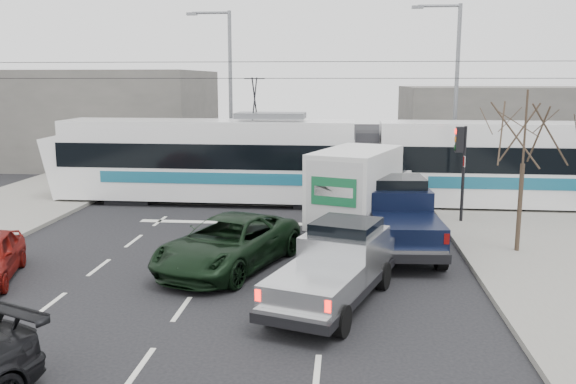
# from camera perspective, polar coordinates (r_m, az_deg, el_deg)

# --- Properties ---
(ground) EXTENTS (120.00, 120.00, 0.00)m
(ground) POSITION_cam_1_polar(r_m,az_deg,el_deg) (17.61, -1.94, -7.53)
(ground) COLOR black
(ground) RESTS_ON ground
(rails) EXTENTS (60.00, 1.60, 0.03)m
(rails) POSITION_cam_1_polar(r_m,az_deg,el_deg) (27.25, 0.72, -1.03)
(rails) COLOR #33302D
(rails) RESTS_ON ground
(building_left) EXTENTS (14.00, 10.00, 6.00)m
(building_left) POSITION_cam_1_polar(r_m,az_deg,el_deg) (41.93, -17.43, 6.65)
(building_left) COLOR slate
(building_left) RESTS_ON ground
(building_right) EXTENTS (12.00, 10.00, 5.00)m
(building_right) POSITION_cam_1_polar(r_m,az_deg,el_deg) (41.89, 19.04, 5.87)
(building_right) COLOR slate
(building_right) RESTS_ON ground
(bare_tree) EXTENTS (2.40, 2.40, 5.00)m
(bare_tree) POSITION_cam_1_polar(r_m,az_deg,el_deg) (19.94, 21.28, 5.02)
(bare_tree) COLOR #47382B
(bare_tree) RESTS_ON ground
(traffic_signal) EXTENTS (0.44, 0.44, 3.60)m
(traffic_signal) POSITION_cam_1_polar(r_m,az_deg,el_deg) (23.67, 15.87, 3.52)
(traffic_signal) COLOR black
(traffic_signal) RESTS_ON ground
(street_lamp_near) EXTENTS (2.38, 0.25, 9.00)m
(street_lamp_near) POSITION_cam_1_polar(r_m,az_deg,el_deg) (31.05, 15.14, 9.50)
(street_lamp_near) COLOR slate
(street_lamp_near) RESTS_ON ground
(street_lamp_far) EXTENTS (2.38, 0.25, 9.00)m
(street_lamp_far) POSITION_cam_1_polar(r_m,az_deg,el_deg) (33.23, -5.72, 9.85)
(street_lamp_far) COLOR slate
(street_lamp_far) RESTS_ON ground
(catenary) EXTENTS (60.00, 0.20, 7.00)m
(catenary) POSITION_cam_1_polar(r_m,az_deg,el_deg) (26.75, 0.74, 7.12)
(catenary) COLOR black
(catenary) RESTS_ON ground
(tram) EXTENTS (26.91, 3.11, 5.49)m
(tram) POSITION_cam_1_polar(r_m,az_deg,el_deg) (26.63, 7.25, 2.84)
(tram) COLOR white
(tram) RESTS_ON ground
(silver_pickup) EXTENTS (3.38, 5.55, 1.91)m
(silver_pickup) POSITION_cam_1_polar(r_m,az_deg,el_deg) (15.20, 4.60, -6.75)
(silver_pickup) COLOR black
(silver_pickup) RESTS_ON ground
(box_truck) EXTENTS (4.11, 6.57, 3.11)m
(box_truck) POSITION_cam_1_polar(r_m,az_deg,el_deg) (21.54, 6.79, -0.05)
(box_truck) COLOR black
(box_truck) RESTS_ON ground
(navy_pickup) EXTENTS (2.36, 5.53, 2.29)m
(navy_pickup) POSITION_cam_1_polar(r_m,az_deg,el_deg) (19.92, 10.44, -2.21)
(navy_pickup) COLOR black
(navy_pickup) RESTS_ON ground
(green_car) EXTENTS (4.19, 5.96, 1.51)m
(green_car) POSITION_cam_1_polar(r_m,az_deg,el_deg) (17.87, -5.61, -4.79)
(green_car) COLOR black
(green_car) RESTS_ON ground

